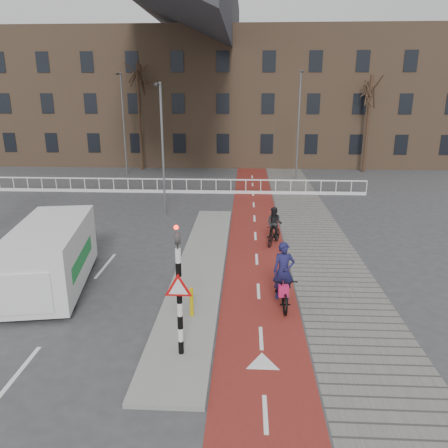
{
  "coord_description": "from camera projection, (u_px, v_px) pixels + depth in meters",
  "views": [
    {
      "loc": [
        1.01,
        -11.77,
        6.62
      ],
      "look_at": [
        0.15,
        5.0,
        1.5
      ],
      "focal_mm": 35.0,
      "sensor_mm": 36.0,
      "label": 1
    }
  ],
  "objects": [
    {
      "name": "ground",
      "position": [
        211.0,
        319.0,
        13.23
      ],
      "size": [
        120.0,
        120.0,
        0.0
      ],
      "primitive_type": "plane",
      "color": "#38383A",
      "rests_on": "ground"
    },
    {
      "name": "townhouse_row",
      "position": [
        206.0,
        78.0,
        41.67
      ],
      "size": [
        46.0,
        10.0,
        15.9
      ],
      "color": "#7F6047",
      "rests_on": "ground"
    },
    {
      "name": "cyclist_near",
      "position": [
        283.0,
        285.0,
        13.9
      ],
      "size": [
        0.84,
        2.09,
        2.11
      ],
      "rotation": [
        0.0,
        0.0,
        0.06
      ],
      "color": "black",
      "rests_on": "bike_lane"
    },
    {
      "name": "sidewalk",
      "position": [
        309.0,
        225.0,
        22.57
      ],
      "size": [
        3.0,
        60.0,
        0.01
      ],
      "primitive_type": "cube",
      "color": "slate",
      "rests_on": "ground"
    },
    {
      "name": "tree_right",
      "position": [
        368.0,
        125.0,
        36.16
      ],
      "size": [
        0.27,
        0.27,
        7.92
      ],
      "primitive_type": "cylinder",
      "color": "#322016",
      "rests_on": "ground"
    },
    {
      "name": "bike_lane",
      "position": [
        255.0,
        224.0,
        22.71
      ],
      "size": [
        2.5,
        60.0,
        0.01
      ],
      "primitive_type": "cube",
      "color": "maroon",
      "rests_on": "ground"
    },
    {
      "name": "cyclist_far",
      "position": [
        274.0,
        229.0,
        19.48
      ],
      "size": [
        1.01,
        1.61,
        1.71
      ],
      "rotation": [
        0.0,
        0.0,
        -0.39
      ],
      "color": "black",
      "rests_on": "bike_lane"
    },
    {
      "name": "streetlight_left",
      "position": [
        124.0,
        125.0,
        35.02
      ],
      "size": [
        0.12,
        0.12,
        8.02
      ],
      "primitive_type": "cylinder",
      "color": "slate",
      "rests_on": "ground"
    },
    {
      "name": "streetlight_near",
      "position": [
        163.0,
        151.0,
        23.32
      ],
      "size": [
        0.12,
        0.12,
        7.08
      ],
      "primitive_type": "cylinder",
      "color": "slate",
      "rests_on": "ground"
    },
    {
      "name": "van",
      "position": [
        52.0,
        255.0,
        15.06
      ],
      "size": [
        2.99,
        5.58,
        2.28
      ],
      "rotation": [
        0.0,
        0.0,
        0.17
      ],
      "color": "white",
      "rests_on": "ground"
    },
    {
      "name": "bollard",
      "position": [
        192.0,
        302.0,
        13.07
      ],
      "size": [
        0.12,
        0.12,
        0.9
      ],
      "primitive_type": "cylinder",
      "color": "#DABC0C",
      "rests_on": "curb_island"
    },
    {
      "name": "curb_island",
      "position": [
        201.0,
        266.0,
        17.07
      ],
      "size": [
        1.8,
        16.0,
        0.12
      ],
      "primitive_type": "cube",
      "color": "gray",
      "rests_on": "ground"
    },
    {
      "name": "traffic_signal",
      "position": [
        179.0,
        287.0,
        10.75
      ],
      "size": [
        0.8,
        0.8,
        3.68
      ],
      "color": "black",
      "rests_on": "curb_island"
    },
    {
      "name": "tree_mid",
      "position": [
        140.0,
        119.0,
        37.1
      ],
      "size": [
        0.23,
        0.23,
        8.69
      ],
      "primitive_type": "cylinder",
      "color": "#322016",
      "rests_on": "ground"
    },
    {
      "name": "railing",
      "position": [
        157.0,
        188.0,
        29.62
      ],
      "size": [
        28.0,
        0.1,
        0.99
      ],
      "color": "silver",
      "rests_on": "ground"
    },
    {
      "name": "streetlight_right",
      "position": [
        298.0,
        128.0,
        32.23
      ],
      "size": [
        0.12,
        0.12,
        8.06
      ],
      "primitive_type": "cylinder",
      "color": "slate",
      "rests_on": "ground"
    }
  ]
}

